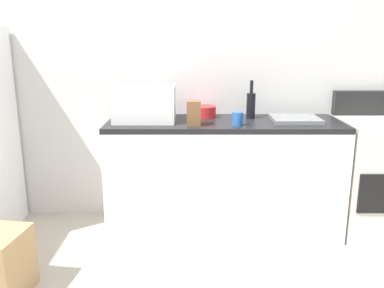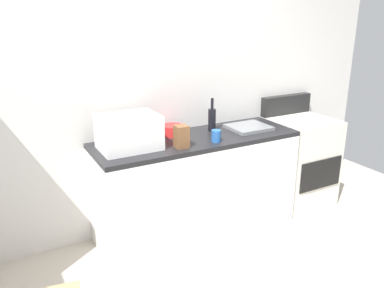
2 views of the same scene
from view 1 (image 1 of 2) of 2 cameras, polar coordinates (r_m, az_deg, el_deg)
wall_back at (r=3.44m, az=-0.99°, el=10.93°), size 5.00×0.10×2.60m
kitchen_counter at (r=3.27m, az=4.26°, el=-4.51°), size 1.80×0.60×0.90m
stove_oven at (r=3.58m, az=24.18°, el=-3.85°), size 0.60×0.61×1.10m
microwave at (r=3.14m, az=-6.76°, el=5.64°), size 0.46×0.34×0.27m
sink_basin at (r=3.23m, az=14.09°, el=3.40°), size 0.36×0.32×0.03m
wine_bottle at (r=3.27m, az=8.09°, el=5.48°), size 0.07×0.07×0.30m
coffee_mug at (r=2.98m, az=6.24°, el=3.50°), size 0.08×0.08×0.10m
knife_block at (r=2.96m, az=0.10°, el=4.31°), size 0.10×0.10×0.18m
mixing_bowl at (r=3.29m, az=1.55°, el=4.54°), size 0.19×0.19×0.09m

